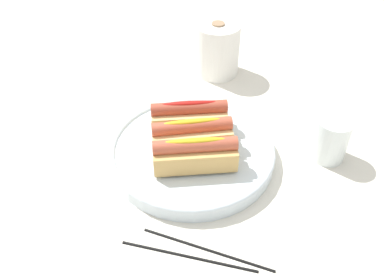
% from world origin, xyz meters
% --- Properties ---
extents(ground_plane, '(2.40, 2.40, 0.00)m').
position_xyz_m(ground_plane, '(0.00, 0.00, 0.00)').
color(ground_plane, silver).
extents(serving_bowl, '(0.32, 0.32, 0.03)m').
position_xyz_m(serving_bowl, '(0.03, 0.00, 0.02)').
color(serving_bowl, silver).
rests_on(serving_bowl, ground_plane).
extents(hotdog_front, '(0.15, 0.06, 0.06)m').
position_xyz_m(hotdog_front, '(0.03, -0.05, 0.06)').
color(hotdog_front, tan).
rests_on(hotdog_front, serving_bowl).
extents(hotdog_back, '(0.16, 0.07, 0.06)m').
position_xyz_m(hotdog_back, '(0.03, 0.00, 0.06)').
color(hotdog_back, '#DBB270').
rests_on(hotdog_back, serving_bowl).
extents(hotdog_side, '(0.15, 0.06, 0.06)m').
position_xyz_m(hotdog_side, '(0.02, 0.06, 0.06)').
color(hotdog_side, '#DBB270').
rests_on(hotdog_side, serving_bowl).
extents(water_glass, '(0.07, 0.07, 0.09)m').
position_xyz_m(water_glass, '(0.29, 0.00, 0.04)').
color(water_glass, white).
rests_on(water_glass, ground_plane).
extents(paper_towel_roll, '(0.11, 0.11, 0.13)m').
position_xyz_m(paper_towel_roll, '(0.09, 0.32, 0.07)').
color(paper_towel_roll, white).
rests_on(paper_towel_roll, ground_plane).
extents(chopstick_near, '(0.21, 0.09, 0.01)m').
position_xyz_m(chopstick_near, '(0.05, -0.21, 0.00)').
color(chopstick_near, black).
rests_on(chopstick_near, ground_plane).
extents(chopstick_far, '(0.21, 0.06, 0.01)m').
position_xyz_m(chopstick_far, '(0.02, -0.22, 0.00)').
color(chopstick_far, black).
rests_on(chopstick_far, ground_plane).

